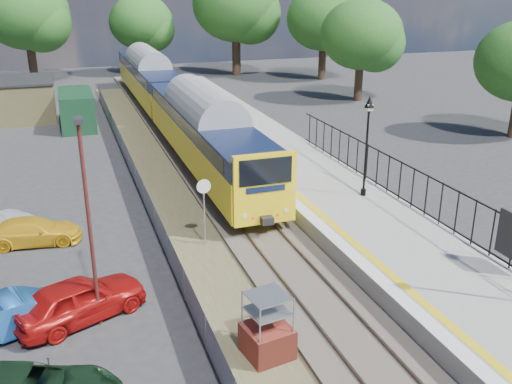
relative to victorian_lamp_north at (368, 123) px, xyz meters
name	(u,v)px	position (x,y,z in m)	size (l,w,h in m)	color
ground	(310,294)	(-5.30, -6.00, -4.30)	(120.00, 120.00, 0.00)	#2D2D30
track_bed	(222,199)	(-5.77, 3.67, -4.21)	(5.90, 80.00, 0.29)	#473F38
platform	(323,193)	(-1.10, 2.00, -3.85)	(5.00, 70.00, 0.90)	gray
platform_edge	(284,189)	(-3.16, 2.00, -3.39)	(0.90, 70.00, 0.01)	silver
victorian_lamp_north	(368,123)	(0.00, 0.00, 0.00)	(0.44, 0.44, 4.60)	black
palisade_fence	(437,201)	(1.25, -3.76, -2.46)	(0.12, 26.00, 2.00)	black
wire_fence	(139,182)	(-9.50, 6.00, -3.70)	(0.06, 52.00, 1.20)	#999EA3
outbuilding	(15,102)	(-16.21, 25.21, -2.78)	(10.80, 10.10, 3.12)	tan
tree_line	(149,21)	(-3.90, 36.00, 2.31)	(56.80, 43.80, 11.88)	#332319
train	(170,97)	(-5.30, 19.13, -1.96)	(2.82, 40.83, 3.51)	yellow
brick_plinth	(267,327)	(-7.90, -8.78, -3.32)	(1.45, 1.45, 2.04)	maroon
speed_sign	(204,201)	(-7.80, -1.06, -2.32)	(0.58, 0.10, 2.89)	#999EA3
carpark_lamp	(88,212)	(-12.35, -5.52, -0.48)	(0.25, 0.50, 6.65)	#511F1B
car_red	(80,299)	(-12.88, -5.04, -3.58)	(1.71, 4.24, 1.44)	#AE1210
car_blue	(20,312)	(-14.67, -5.09, -3.66)	(1.34, 3.86, 1.27)	#1C57A9
car_yellow	(33,231)	(-14.43, 1.42, -3.75)	(1.55, 3.80, 1.10)	gold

